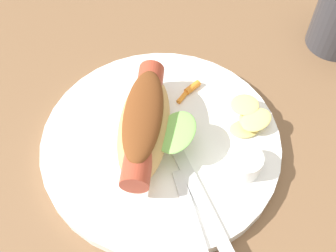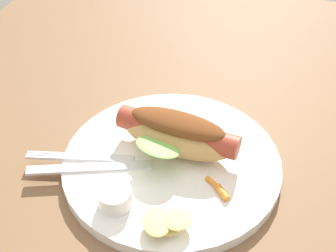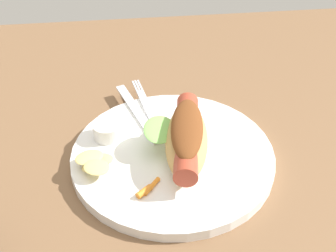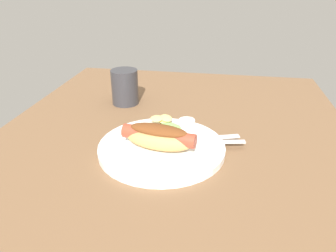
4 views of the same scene
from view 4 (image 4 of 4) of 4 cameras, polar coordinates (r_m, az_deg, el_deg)
ground_plane at (r=74.83cm, az=0.18°, el=-4.46°), size 120.00×90.00×1.80cm
plate at (r=72.76cm, az=-1.13°, el=-3.88°), size 28.66×28.66×1.60cm
hot_dog at (r=69.43cm, az=-1.65°, el=-1.91°), size 10.61×16.71×5.72cm
sauce_ramekin at (r=79.18cm, az=3.35°, el=0.34°), size 4.04×4.04×2.35cm
fork at (r=73.72cm, az=7.99°, el=-2.83°), size 3.81×14.19×0.40cm
knife at (r=75.10cm, az=6.83°, el=-2.19°), size 6.31×15.60×0.36cm
chips_pile at (r=81.66cm, az=-0.91°, el=1.07°), size 5.79×6.61×1.89cm
carrot_garnish at (r=77.14cm, az=-5.67°, el=-1.15°), size 3.45×3.48×0.86cm
drinking_cup at (r=97.96cm, az=-7.70°, el=6.91°), size 8.01×8.01×10.49cm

